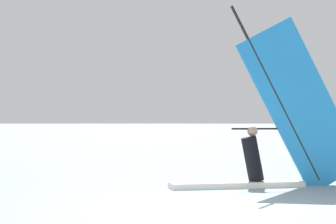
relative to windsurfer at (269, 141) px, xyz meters
The scene contains 2 objects.
ground_plane 3.39m from the windsurfer, 81.30° to the right, with size 4000.00×4000.00×0.00m, color gray.
windsurfer is the anchor object (origin of this frame).
Camera 1 is at (3.67, -8.06, 1.34)m, focal length 60.30 mm.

